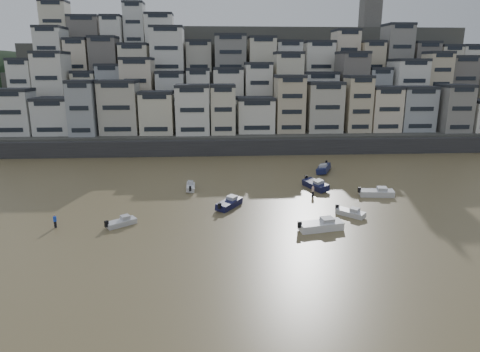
{
  "coord_description": "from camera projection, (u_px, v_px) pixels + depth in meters",
  "views": [
    {
      "loc": [
        0.98,
        -31.06,
        19.85
      ],
      "look_at": [
        4.89,
        30.0,
        4.0
      ],
      "focal_mm": 32.0,
      "sensor_mm": 36.0,
      "label": 1
    }
  ],
  "objects": [
    {
      "name": "person_blue",
      "position": [
        55.0,
        221.0,
        53.79
      ],
      "size": [
        0.44,
        0.44,
        1.74
      ],
      "primitive_type": null,
      "color": "blue",
      "rests_on": "ground"
    },
    {
      "name": "boat_i",
      "position": [
        324.0,
        168.0,
        81.92
      ],
      "size": [
        4.51,
        6.69,
        1.74
      ],
      "primitive_type": null,
      "rotation": [
        0.0,
        0.0,
        -1.99
      ],
      "color": "#161C45",
      "rests_on": "ground"
    },
    {
      "name": "boat_j",
      "position": [
        121.0,
        221.0,
        54.45
      ],
      "size": [
        4.15,
        3.7,
        1.15
      ],
      "primitive_type": null,
      "rotation": [
        0.0,
        0.0,
        0.67
      ],
      "color": "silver",
      "rests_on": "ground"
    },
    {
      "name": "ground",
      "position": [
        204.0,
        316.0,
        34.92
      ],
      "size": [
        400.0,
        400.0,
        0.0
      ],
      "primitive_type": "plane",
      "color": "olive",
      "rests_on": "ground"
    },
    {
      "name": "hillside",
      "position": [
        256.0,
        88.0,
        133.85
      ],
      "size": [
        141.04,
        66.0,
        50.0
      ],
      "color": "#4C4C47",
      "rests_on": "ground"
    },
    {
      "name": "boat_b",
      "position": [
        351.0,
        212.0,
        57.92
      ],
      "size": [
        4.05,
        4.18,
        1.2
      ],
      "primitive_type": null,
      "rotation": [
        0.0,
        0.0,
        -0.82
      ],
      "color": "silver",
      "rests_on": "ground"
    },
    {
      "name": "boat_d",
      "position": [
        377.0,
        192.0,
        66.62
      ],
      "size": [
        5.89,
        2.54,
        1.56
      ],
      "primitive_type": null,
      "rotation": [
        0.0,
        0.0,
        -0.12
      ],
      "color": "silver",
      "rests_on": "ground"
    },
    {
      "name": "harbor_wall",
      "position": [
        252.0,
        147.0,
        97.9
      ],
      "size": [
        140.0,
        3.0,
        3.5
      ],
      "primitive_type": "cube",
      "color": "#38383A",
      "rests_on": "ground"
    },
    {
      "name": "person_pink",
      "position": [
        313.0,
        191.0,
        66.53
      ],
      "size": [
        0.44,
        0.44,
        1.74
      ],
      "primitive_type": null,
      "color": "#CDA191",
      "rests_on": "ground"
    },
    {
      "name": "boat_e",
      "position": [
        315.0,
        184.0,
        70.74
      ],
      "size": [
        3.97,
        6.48,
        1.68
      ],
      "primitive_type": null,
      "rotation": [
        0.0,
        0.0,
        -1.23
      ],
      "color": "#12153A",
      "rests_on": "ground"
    },
    {
      "name": "boat_c",
      "position": [
        229.0,
        202.0,
        61.49
      ],
      "size": [
        4.61,
        5.79,
        1.55
      ],
      "primitive_type": null,
      "rotation": [
        0.0,
        0.0,
        1.01
      ],
      "color": "#13153D",
      "rests_on": "ground"
    },
    {
      "name": "boat_f",
      "position": [
        190.0,
        186.0,
        70.23
      ],
      "size": [
        1.64,
        4.57,
        1.23
      ],
      "primitive_type": null,
      "rotation": [
        0.0,
        0.0,
        1.61
      ],
      "color": "white",
      "rests_on": "ground"
    },
    {
      "name": "boat_a",
      "position": [
        321.0,
        224.0,
        52.88
      ],
      "size": [
        6.35,
        3.2,
        1.66
      ],
      "primitive_type": null,
      "rotation": [
        0.0,
        0.0,
        0.21
      ],
      "color": "white",
      "rests_on": "ground"
    }
  ]
}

